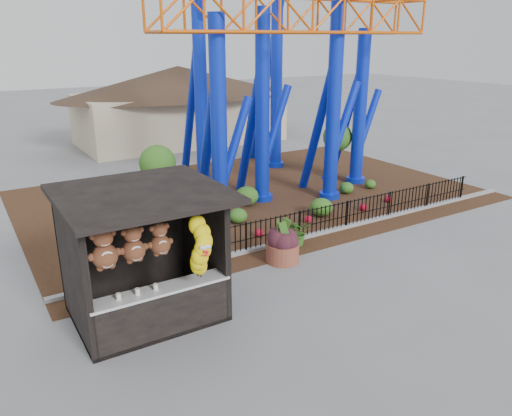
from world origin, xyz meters
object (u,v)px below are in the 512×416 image
terracotta_planter (283,252)px  roller_coaster (273,32)px  prize_booth (147,259)px  potted_plant (298,232)px

terracotta_planter → roller_coaster: bearing=59.5°
roller_coaster → terracotta_planter: roller_coaster is taller
prize_booth → terracotta_planter: size_ratio=3.62×
terracotta_planter → potted_plant: potted_plant is taller
terracotta_planter → prize_booth: bearing=-166.6°
prize_booth → roller_coaster: roller_coaster is taller
roller_coaster → potted_plant: 8.57m
potted_plant → terracotta_planter: bearing=-129.2°
prize_booth → terracotta_planter: bearing=13.4°
terracotta_planter → potted_plant: 1.35m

